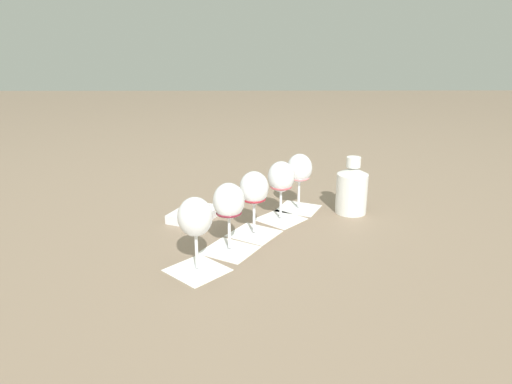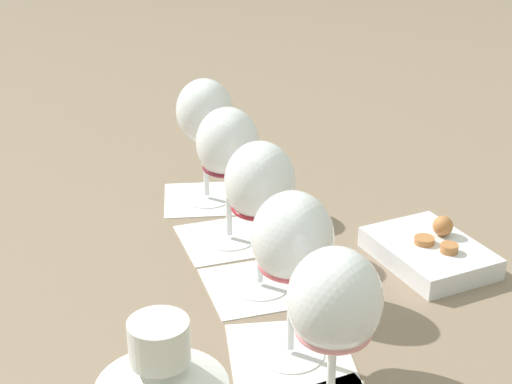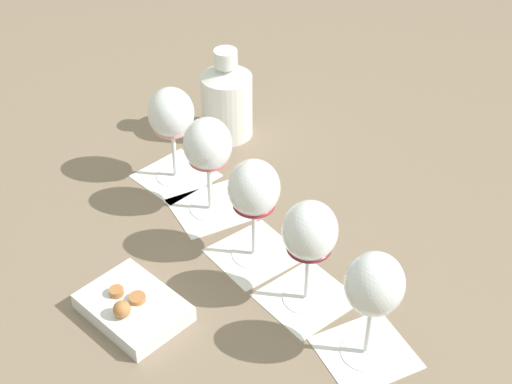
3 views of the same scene
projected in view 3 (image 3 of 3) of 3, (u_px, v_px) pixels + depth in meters
ground_plane at (256, 252)px, 1.21m from camera, size 8.00×8.00×0.00m
tasting_card_0 at (176, 176)px, 1.36m from camera, size 0.15×0.16×0.00m
tasting_card_1 at (211, 208)px, 1.29m from camera, size 0.16×0.16×0.00m
tasting_card_2 at (252, 253)px, 1.21m from camera, size 0.16×0.16×0.00m
tasting_card_3 at (306, 298)px, 1.13m from camera, size 0.16×0.16×0.00m
tasting_card_4 at (366, 352)px, 1.05m from camera, size 0.16×0.16×0.00m
wine_glass_0 at (171, 117)px, 1.29m from camera, size 0.08×0.08×0.17m
wine_glass_1 at (208, 149)px, 1.22m from camera, size 0.08×0.08×0.17m
wine_glass_2 at (252, 192)px, 1.13m from camera, size 0.08×0.08×0.17m
wine_glass_3 at (310, 236)px, 1.06m from camera, size 0.08×0.08×0.17m
wine_glass_4 at (374, 289)px, 0.98m from camera, size 0.08×0.08×0.17m
ceramic_vase at (227, 99)px, 1.42m from camera, size 0.09×0.09×0.17m
snack_dish at (133, 307)px, 1.10m from camera, size 0.18×0.16×0.05m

